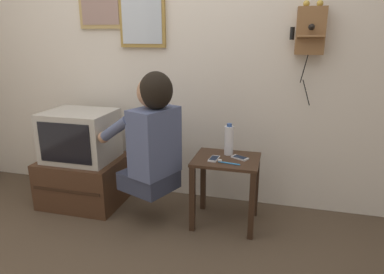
{
  "coord_description": "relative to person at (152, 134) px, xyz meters",
  "views": [
    {
      "loc": [
        0.79,
        -1.7,
        1.41
      ],
      "look_at": [
        0.17,
        0.62,
        0.69
      ],
      "focal_mm": 32.0,
      "sensor_mm": 36.0,
      "label": 1
    }
  ],
  "objects": [
    {
      "name": "toothbrush",
      "position": [
        0.55,
        0.04,
        -0.18
      ],
      "size": [
        0.16,
        0.04,
        0.02
      ],
      "rotation": [
        0.0,
        0.0,
        1.42
      ],
      "color": "#338CD8",
      "rests_on": "side_table"
    },
    {
      "name": "person",
      "position": [
        0.0,
        0.0,
        0.0
      ],
      "size": [
        0.64,
        0.54,
        0.89
      ],
      "rotation": [
        0.0,
        0.0,
        1.18
      ],
      "color": "#2D3347",
      "rests_on": "ground_plane"
    },
    {
      "name": "cell_phone_held",
      "position": [
        0.44,
        0.1,
        -0.18
      ],
      "size": [
        0.07,
        0.13,
        0.01
      ],
      "rotation": [
        0.0,
        0.0,
        -0.09
      ],
      "color": "silver",
      "rests_on": "side_table"
    },
    {
      "name": "cell_phone_spare",
      "position": [
        0.62,
        0.17,
        -0.18
      ],
      "size": [
        0.14,
        0.11,
        0.01
      ],
      "rotation": [
        0.0,
        0.0,
        1.09
      ],
      "color": "silver",
      "rests_on": "side_table"
    },
    {
      "name": "water_bottle",
      "position": [
        0.53,
        0.24,
        -0.08
      ],
      "size": [
        0.07,
        0.07,
        0.24
      ],
      "color": "silver",
      "rests_on": "side_table"
    },
    {
      "name": "television",
      "position": [
        -0.71,
        0.18,
        -0.12
      ],
      "size": [
        0.55,
        0.45,
        0.41
      ],
      "color": "#ADA89E",
      "rests_on": "tv_stand"
    },
    {
      "name": "wall_back",
      "position": [
        0.1,
        0.58,
        0.55
      ],
      "size": [
        6.8,
        0.05,
        2.55
      ],
      "color": "beige",
      "rests_on": "ground_plane"
    },
    {
      "name": "ground_plane",
      "position": [
        0.1,
        -0.52,
        -0.72
      ],
      "size": [
        14.0,
        14.0,
        0.0
      ],
      "primitive_type": "plane",
      "color": "#4C3D2D"
    },
    {
      "name": "wall_mirror",
      "position": [
        -0.27,
        0.54,
        0.89
      ],
      "size": [
        0.4,
        0.03,
        0.6
      ],
      "color": "olive"
    },
    {
      "name": "tv_stand",
      "position": [
        -0.71,
        0.19,
        -0.52
      ],
      "size": [
        0.67,
        0.55,
        0.4
      ],
      "color": "#422819",
      "rests_on": "ground_plane"
    },
    {
      "name": "wall_phone_antique",
      "position": [
        1.06,
        0.49,
        0.72
      ],
      "size": [
        0.24,
        0.19,
        0.75
      ],
      "color": "brown"
    },
    {
      "name": "side_table",
      "position": [
        0.53,
        0.15,
        -0.32
      ],
      "size": [
        0.48,
        0.4,
        0.53
      ],
      "color": "#382316",
      "rests_on": "ground_plane"
    },
    {
      "name": "framed_picture",
      "position": [
        -0.64,
        0.54,
        0.97
      ],
      "size": [
        0.4,
        0.03,
        0.45
      ],
      "color": "tan"
    }
  ]
}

